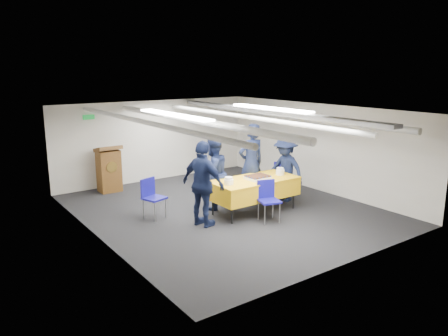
{
  "coord_description": "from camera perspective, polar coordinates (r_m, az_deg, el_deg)",
  "views": [
    {
      "loc": [
        -5.63,
        -7.81,
        3.2
      ],
      "look_at": [
        -0.19,
        -0.2,
        1.05
      ],
      "focal_mm": 35.0,
      "sensor_mm": 36.0,
      "label": 1
    }
  ],
  "objects": [
    {
      "name": "plate_stack_right",
      "position": [
        10.22,
        7.34,
        -0.46
      ],
      "size": [
        0.2,
        0.2,
        0.17
      ],
      "color": "white",
      "rests_on": "serving_table"
    },
    {
      "name": "ground",
      "position": [
        10.14,
        0.23,
        -5.44
      ],
      "size": [
        7.0,
        7.0,
        0.0
      ],
      "primitive_type": "plane",
      "color": "black",
      "rests_on": "ground"
    },
    {
      "name": "podium",
      "position": [
        11.86,
        -14.81,
        -0.08
      ],
      "size": [
        0.62,
        0.53,
        1.25
      ],
      "color": "brown",
      "rests_on": "ground"
    },
    {
      "name": "sailor_a",
      "position": [
        10.47,
        3.56,
        0.58
      ],
      "size": [
        0.72,
        0.49,
        1.92
      ],
      "primitive_type": "imported",
      "rotation": [
        0.0,
        0.0,
        3.1
      ],
      "color": "black",
      "rests_on": "ground"
    },
    {
      "name": "chair_left",
      "position": [
        9.61,
        -9.46,
        -3.36
      ],
      "size": [
        0.53,
        0.53,
        0.87
      ],
      "color": "gray",
      "rests_on": "ground"
    },
    {
      "name": "sailor_b",
      "position": [
        9.99,
        -1.44,
        -0.72
      ],
      "size": [
        0.88,
        0.72,
        1.68
      ],
      "primitive_type": "imported",
      "rotation": [
        0.0,
        0.0,
        3.25
      ],
      "color": "black",
      "rests_on": "ground"
    },
    {
      "name": "plate_stack_left",
      "position": [
        9.31,
        0.62,
        -1.71
      ],
      "size": [
        0.21,
        0.21,
        0.16
      ],
      "color": "white",
      "rests_on": "serving_table"
    },
    {
      "name": "chair_near",
      "position": [
        9.35,
        5.71,
        -3.69
      ],
      "size": [
        0.52,
        0.52,
        0.87
      ],
      "color": "gray",
      "rests_on": "ground"
    },
    {
      "name": "sailor_c",
      "position": [
        8.89,
        -2.74,
        -2.12
      ],
      "size": [
        0.72,
        1.12,
        1.78
      ],
      "primitive_type": "imported",
      "rotation": [
        0.0,
        0.0,
        1.86
      ],
      "color": "black",
      "rests_on": "ground"
    },
    {
      "name": "serving_table",
      "position": [
        9.86,
        3.97,
        -2.61
      ],
      "size": [
        2.01,
        0.96,
        0.77
      ],
      "color": "black",
      "rests_on": "ground"
    },
    {
      "name": "chair_right",
      "position": [
        11.12,
        7.42,
        -1.05
      ],
      "size": [
        0.59,
        0.59,
        0.87
      ],
      "color": "gray",
      "rests_on": "ground"
    },
    {
      "name": "sheet_cake",
      "position": [
        9.78,
        4.42,
        -1.22
      ],
      "size": [
        0.52,
        0.4,
        0.09
      ],
      "color": "white",
      "rests_on": "serving_table"
    },
    {
      "name": "sailor_d",
      "position": [
        10.71,
        7.99,
        -0.15
      ],
      "size": [
        0.76,
        1.11,
        1.59
      ],
      "primitive_type": "imported",
      "rotation": [
        0.0,
        0.0,
        -1.4
      ],
      "color": "black",
      "rests_on": "ground"
    },
    {
      "name": "room_shell",
      "position": [
        10.11,
        -0.68,
        5.05
      ],
      "size": [
        6.0,
        7.0,
        2.3
      ],
      "color": "beige",
      "rests_on": "ground"
    }
  ]
}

